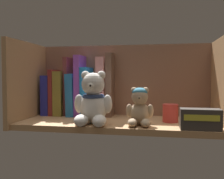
{
  "coord_description": "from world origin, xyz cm",
  "views": [
    {
      "loc": [
        14.34,
        -87.91,
        17.46
      ],
      "look_at": [
        -2.19,
        0.0,
        13.06
      ],
      "focal_mm": 40.51,
      "sensor_mm": 36.0,
      "label": 1
    }
  ],
  "objects_px": {
    "book_3": "(69,86)",
    "book_6": "(88,92)",
    "book_7": "(96,94)",
    "teddy_bear_smaller": "(140,107)",
    "book_2": "(62,93)",
    "book_0": "(50,95)",
    "book_5": "(82,86)",
    "book_8": "(103,87)",
    "book_9": "(110,85)",
    "pillar_candle": "(170,113)",
    "small_product_box": "(200,119)",
    "book_4": "(75,94)",
    "book_1": "(56,92)",
    "teddy_bear_larger": "(93,101)"
  },
  "relations": [
    {
      "from": "book_7",
      "to": "book_9",
      "type": "relative_size",
      "value": 0.69
    },
    {
      "from": "book_7",
      "to": "teddy_bear_smaller",
      "type": "xyz_separation_m",
      "value": [
        0.19,
        -0.18,
        -0.03
      ]
    },
    {
      "from": "book_9",
      "to": "pillar_candle",
      "type": "height_order",
      "value": "book_9"
    },
    {
      "from": "book_3",
      "to": "book_5",
      "type": "relative_size",
      "value": 0.98
    },
    {
      "from": "book_1",
      "to": "pillar_candle",
      "type": "relative_size",
      "value": 2.98
    },
    {
      "from": "book_5",
      "to": "teddy_bear_smaller",
      "type": "xyz_separation_m",
      "value": [
        0.25,
        -0.18,
        -0.06
      ]
    },
    {
      "from": "book_0",
      "to": "teddy_bear_smaller",
      "type": "relative_size",
      "value": 1.31
    },
    {
      "from": "book_0",
      "to": "book_1",
      "type": "height_order",
      "value": "book_1"
    },
    {
      "from": "book_9",
      "to": "teddy_bear_smaller",
      "type": "distance_m",
      "value": 0.23
    },
    {
      "from": "book_2",
      "to": "small_product_box",
      "type": "distance_m",
      "value": 0.56
    },
    {
      "from": "pillar_candle",
      "to": "book_8",
      "type": "bearing_deg",
      "value": 158.71
    },
    {
      "from": "book_3",
      "to": "book_7",
      "type": "xyz_separation_m",
      "value": [
        0.11,
        0.0,
        -0.03
      ]
    },
    {
      "from": "book_0",
      "to": "book_8",
      "type": "relative_size",
      "value": 0.7
    },
    {
      "from": "book_8",
      "to": "book_2",
      "type": "bearing_deg",
      "value": 180.0
    },
    {
      "from": "book_1",
      "to": "book_6",
      "type": "bearing_deg",
      "value": 0.0
    },
    {
      "from": "book_8",
      "to": "teddy_bear_larger",
      "type": "height_order",
      "value": "book_8"
    },
    {
      "from": "book_1",
      "to": "book_5",
      "type": "height_order",
      "value": "book_5"
    },
    {
      "from": "book_3",
      "to": "book_6",
      "type": "distance_m",
      "value": 0.09
    },
    {
      "from": "book_0",
      "to": "small_product_box",
      "type": "relative_size",
      "value": 1.39
    },
    {
      "from": "book_1",
      "to": "book_2",
      "type": "distance_m",
      "value": 0.03
    },
    {
      "from": "pillar_candle",
      "to": "book_1",
      "type": "bearing_deg",
      "value": 167.61
    },
    {
      "from": "book_0",
      "to": "book_3",
      "type": "height_order",
      "value": "book_3"
    },
    {
      "from": "pillar_candle",
      "to": "small_product_box",
      "type": "height_order",
      "value": "same"
    },
    {
      "from": "book_6",
      "to": "book_3",
      "type": "bearing_deg",
      "value": 180.0
    },
    {
      "from": "book_9",
      "to": "pillar_candle",
      "type": "bearing_deg",
      "value": -23.79
    },
    {
      "from": "book_2",
      "to": "book_9",
      "type": "height_order",
      "value": "book_9"
    },
    {
      "from": "book_8",
      "to": "pillar_candle",
      "type": "xyz_separation_m",
      "value": [
        0.26,
        -0.1,
        -0.08
      ]
    },
    {
      "from": "book_7",
      "to": "book_8",
      "type": "distance_m",
      "value": 0.04
    },
    {
      "from": "book_2",
      "to": "pillar_candle",
      "type": "height_order",
      "value": "book_2"
    },
    {
      "from": "book_2",
      "to": "book_3",
      "type": "distance_m",
      "value": 0.04
    },
    {
      "from": "book_0",
      "to": "book_4",
      "type": "bearing_deg",
      "value": 0.0
    },
    {
      "from": "book_6",
      "to": "book_9",
      "type": "xyz_separation_m",
      "value": [
        0.09,
        0.0,
        0.03
      ]
    },
    {
      "from": "book_0",
      "to": "book_8",
      "type": "distance_m",
      "value": 0.23
    },
    {
      "from": "book_2",
      "to": "pillar_candle",
      "type": "distance_m",
      "value": 0.45
    },
    {
      "from": "book_1",
      "to": "book_3",
      "type": "bearing_deg",
      "value": 0.0
    },
    {
      "from": "book_6",
      "to": "teddy_bear_smaller",
      "type": "distance_m",
      "value": 0.29
    },
    {
      "from": "book_6",
      "to": "pillar_candle",
      "type": "bearing_deg",
      "value": -17.51
    },
    {
      "from": "book_8",
      "to": "small_product_box",
      "type": "relative_size",
      "value": 2.0
    },
    {
      "from": "book_3",
      "to": "book_9",
      "type": "relative_size",
      "value": 0.95
    },
    {
      "from": "book_6",
      "to": "pillar_candle",
      "type": "relative_size",
      "value": 3.11
    },
    {
      "from": "book_3",
      "to": "book_1",
      "type": "bearing_deg",
      "value": 180.0
    },
    {
      "from": "book_7",
      "to": "book_8",
      "type": "bearing_deg",
      "value": 0.0
    },
    {
      "from": "book_2",
      "to": "teddy_bear_smaller",
      "type": "relative_size",
      "value": 1.45
    },
    {
      "from": "book_0",
      "to": "book_5",
      "type": "relative_size",
      "value": 0.67
    },
    {
      "from": "book_6",
      "to": "teddy_bear_larger",
      "type": "relative_size",
      "value": 1.1
    },
    {
      "from": "book_1",
      "to": "teddy_bear_larger",
      "type": "xyz_separation_m",
      "value": [
        0.21,
        -0.19,
        -0.02
      ]
    },
    {
      "from": "book_0",
      "to": "teddy_bear_smaller",
      "type": "height_order",
      "value": "book_0"
    },
    {
      "from": "book_2",
      "to": "pillar_candle",
      "type": "xyz_separation_m",
      "value": [
        0.43,
        -0.1,
        -0.06
      ]
    },
    {
      "from": "book_8",
      "to": "teddy_bear_smaller",
      "type": "bearing_deg",
      "value": -48.45
    },
    {
      "from": "book_7",
      "to": "teddy_bear_smaller",
      "type": "bearing_deg",
      "value": -43.38
    }
  ]
}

